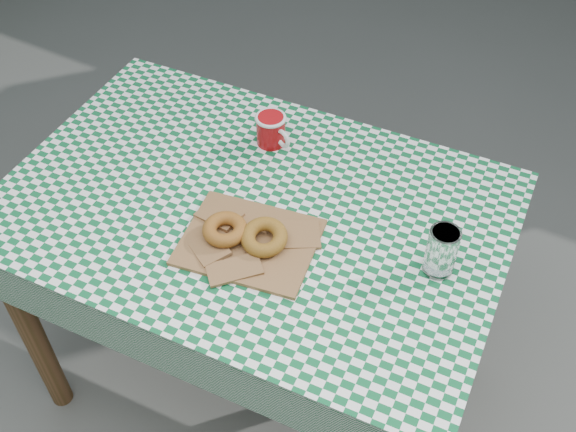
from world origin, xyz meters
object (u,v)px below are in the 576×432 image
object	(u,v)px
drinking_glass	(441,251)
table	(257,304)
paper_bag	(249,241)
coffee_mug	(271,130)

from	to	relation	value
drinking_glass	table	bearing A→B (deg)	-176.01
paper_bag	table	bearing A→B (deg)	119.42
table	paper_bag	bearing A→B (deg)	-64.73
coffee_mug	drinking_glass	distance (m)	0.54
coffee_mug	drinking_glass	xyz separation A→B (m)	(0.51, -0.19, 0.02)
coffee_mug	paper_bag	bearing A→B (deg)	-47.48
table	paper_bag	distance (m)	0.41
coffee_mug	drinking_glass	bearing A→B (deg)	0.54
table	coffee_mug	world-z (taller)	coffee_mug
paper_bag	drinking_glass	xyz separation A→B (m)	(0.38, 0.13, 0.05)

